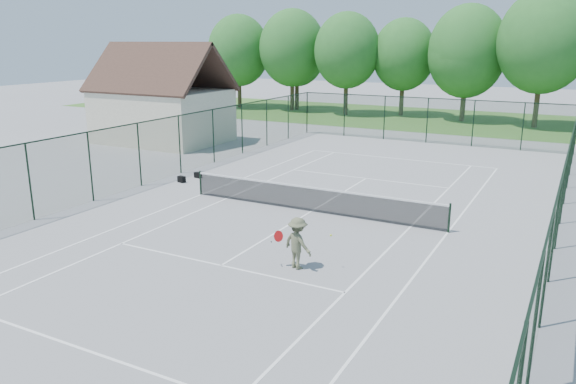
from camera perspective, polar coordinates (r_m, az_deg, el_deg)
name	(u,v)px	position (r m, az deg, el deg)	size (l,w,h in m)	color
ground	(311,212)	(22.78, 2.36, -2.00)	(140.00, 140.00, 0.00)	gray
grass_far	(462,121)	(50.97, 17.24, 6.91)	(80.00, 16.00, 0.01)	#43752B
court_lines	(311,211)	(22.78, 2.36, -1.99)	(11.05, 23.85, 0.01)	white
tennis_net	(311,198)	(22.62, 2.37, -0.60)	(11.08, 0.08, 1.10)	black
fence_enclosure	(311,174)	(22.37, 2.40, 1.83)	(18.05, 36.05, 3.02)	#1E3D25
utility_building	(162,96)	(39.19, -12.73, 9.53)	(8.60, 6.27, 6.63)	beige
tree_line_far	(468,49)	(50.53, 17.78, 13.64)	(39.40, 6.40, 9.70)	#493A25
sports_bag_a	(182,179)	(27.89, -10.76, 1.28)	(0.38, 0.23, 0.31)	black
sports_bag_b	(198,175)	(28.68, -9.14, 1.71)	(0.36, 0.22, 0.28)	black
tennis_player	(298,243)	(16.98, 0.98, -5.21)	(1.83, 0.91, 1.60)	#5D6043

